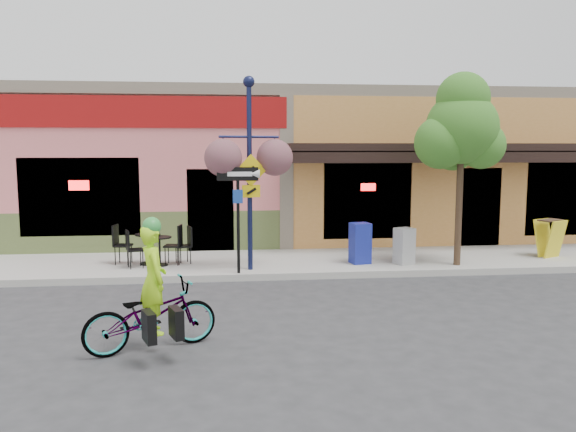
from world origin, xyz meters
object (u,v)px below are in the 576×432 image
object	(u,v)px
cyclist_rider	(154,297)
newspaper_box_blue	(360,243)
building	(303,166)
lamp_post	(250,174)
bicycle	(151,316)
one_way_sign	(238,221)
newspaper_box_grey	(404,246)
street_tree	(460,169)

from	to	relation	value
cyclist_rider	newspaper_box_blue	distance (m)	6.38
building	lamp_post	bearing A→B (deg)	-107.61
bicycle	one_way_sign	xyz separation A→B (m)	(1.32, 4.12, 0.80)
newspaper_box_grey	street_tree	bearing A→B (deg)	-34.52
lamp_post	one_way_sign	distance (m)	1.07
lamp_post	bicycle	bearing A→B (deg)	-124.32
one_way_sign	newspaper_box_blue	xyz separation A→B (m)	(2.86, 0.74, -0.67)
one_way_sign	street_tree	bearing A→B (deg)	6.57
newspaper_box_blue	cyclist_rider	bearing A→B (deg)	-142.20
building	lamp_post	size ratio (longest dim) A/B	4.29
cyclist_rider	newspaper_box_grey	world-z (taller)	cyclist_rider
cyclist_rider	street_tree	distance (m)	7.89
lamp_post	newspaper_box_grey	bearing A→B (deg)	-11.03
newspaper_box_grey	lamp_post	bearing A→B (deg)	161.08
newspaper_box_blue	newspaper_box_grey	bearing A→B (deg)	-21.49
cyclist_rider	street_tree	xyz separation A→B (m)	(6.32, 4.44, 1.60)
lamp_post	one_way_sign	xyz separation A→B (m)	(-0.27, -0.34, -0.98)
building	cyclist_rider	distance (m)	11.64
cyclist_rider	newspaper_box_blue	size ratio (longest dim) A/B	1.62
building	street_tree	size ratio (longest dim) A/B	4.10
street_tree	cyclist_rider	bearing A→B (deg)	-144.89
lamp_post	street_tree	distance (m)	4.79
lamp_post	building	bearing A→B (deg)	57.62
lamp_post	one_way_sign	world-z (taller)	lamp_post
building	street_tree	distance (m)	7.07
bicycle	newspaper_box_grey	size ratio (longest dim) A/B	2.24
bicycle	street_tree	distance (m)	7.99
cyclist_rider	one_way_sign	distance (m)	4.34
bicycle	newspaper_box_grey	bearing A→B (deg)	-69.11
cyclist_rider	building	bearing A→B (deg)	-39.44
lamp_post	newspaper_box_grey	distance (m)	3.99
street_tree	bicycle	bearing A→B (deg)	-145.10
building	newspaper_box_grey	bearing A→B (deg)	-76.28
cyclist_rider	newspaper_box_grey	bearing A→B (deg)	-68.83
one_way_sign	street_tree	size ratio (longest dim) A/B	0.52
bicycle	newspaper_box_grey	world-z (taller)	newspaper_box_grey
bicycle	one_way_sign	distance (m)	4.40
lamp_post	newspaper_box_blue	world-z (taller)	lamp_post
building	newspaper_box_grey	world-z (taller)	building
bicycle	cyclist_rider	bearing A→B (deg)	-111.27
bicycle	street_tree	size ratio (longest dim) A/B	0.43
newspaper_box_grey	street_tree	xyz separation A→B (m)	(1.19, -0.25, 1.80)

